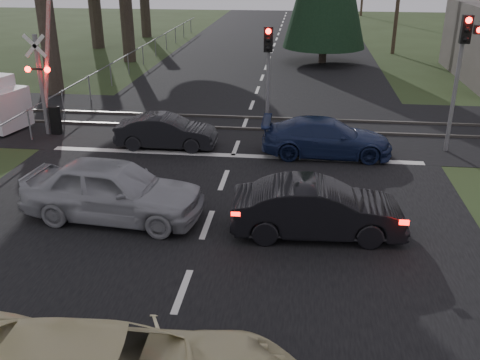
# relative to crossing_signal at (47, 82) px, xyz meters

# --- Properties ---
(ground) EXTENTS (120.00, 120.00, 0.00)m
(ground) POSITION_rel_crossing_signal_xyz_m (7.27, -9.79, -2.06)
(ground) COLOR #293719
(ground) RESTS_ON ground
(road) EXTENTS (14.00, 100.00, 0.01)m
(road) POSITION_rel_crossing_signal_xyz_m (7.27, 0.21, -2.05)
(road) COLOR black
(road) RESTS_ON ground
(rail_corridor) EXTENTS (120.00, 8.00, 0.01)m
(rail_corridor) POSITION_rel_crossing_signal_xyz_m (7.27, 2.21, -2.05)
(rail_corridor) COLOR black
(rail_corridor) RESTS_ON ground
(stop_line) EXTENTS (13.00, 0.35, 0.00)m
(stop_line) POSITION_rel_crossing_signal_xyz_m (7.27, -1.59, -2.05)
(stop_line) COLOR silver
(stop_line) RESTS_ON ground
(rail_near) EXTENTS (120.00, 0.12, 0.10)m
(rail_near) POSITION_rel_crossing_signal_xyz_m (7.27, 1.41, -2.01)
(rail_near) COLOR #59544C
(rail_near) RESTS_ON ground
(rail_far) EXTENTS (120.00, 0.12, 0.10)m
(rail_far) POSITION_rel_crossing_signal_xyz_m (7.27, 3.01, -2.01)
(rail_far) COLOR #59544C
(rail_far) RESTS_ON ground
(crossing_signal) EXTENTS (1.62, 0.38, 6.96)m
(crossing_signal) POSITION_rel_crossing_signal_xyz_m (0.00, 0.00, 0.00)
(crossing_signal) COLOR slate
(crossing_signal) RESTS_ON ground
(traffic_signal_right) EXTENTS (0.68, 0.48, 4.70)m
(traffic_signal_right) POSITION_rel_crossing_signal_xyz_m (14.82, -0.31, 1.26)
(traffic_signal_right) COLOR slate
(traffic_signal_right) RESTS_ON ground
(traffic_signal_center) EXTENTS (0.32, 0.48, 4.10)m
(traffic_signal_center) POSITION_rel_crossing_signal_xyz_m (8.27, 0.89, 0.75)
(traffic_signal_center) COLOR slate
(traffic_signal_center) RESTS_ON ground
(fence_left) EXTENTS (0.10, 36.00, 1.20)m
(fence_left) POSITION_rel_crossing_signal_xyz_m (-0.53, 12.71, -2.06)
(fence_left) COLOR slate
(fence_left) RESTS_ON ground
(dark_hatchback) EXTENTS (4.32, 1.73, 1.40)m
(dark_hatchback) POSITION_rel_crossing_signal_xyz_m (10.09, -6.96, -1.36)
(dark_hatchback) COLOR black
(dark_hatchback) RESTS_ON ground
(silver_car) EXTENTS (4.92, 2.35, 1.62)m
(silver_car) POSITION_rel_crossing_signal_xyz_m (4.78, -6.66, -1.25)
(silver_car) COLOR #989A9F
(silver_car) RESTS_ON ground
(blue_sedan) EXTENTS (4.49, 1.87, 1.30)m
(blue_sedan) POSITION_rel_crossing_signal_xyz_m (10.49, -1.15, -1.41)
(blue_sedan) COLOR #19244B
(blue_sedan) RESTS_ON ground
(dark_car_far) EXTENTS (3.61, 1.29, 1.19)m
(dark_car_far) POSITION_rel_crossing_signal_xyz_m (4.77, -1.00, -1.46)
(dark_car_far) COLOR black
(dark_car_far) RESTS_ON ground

